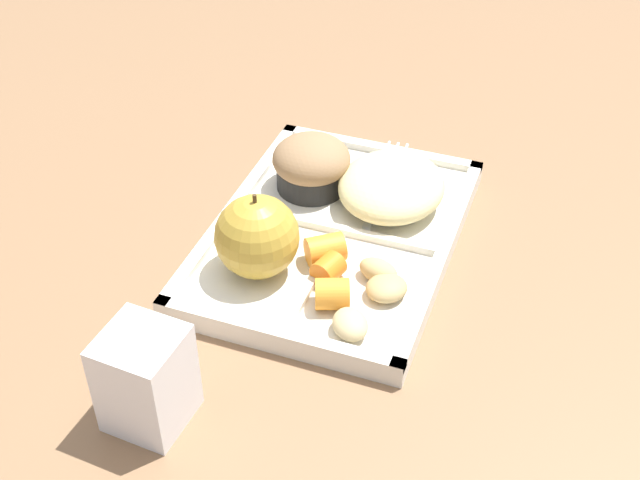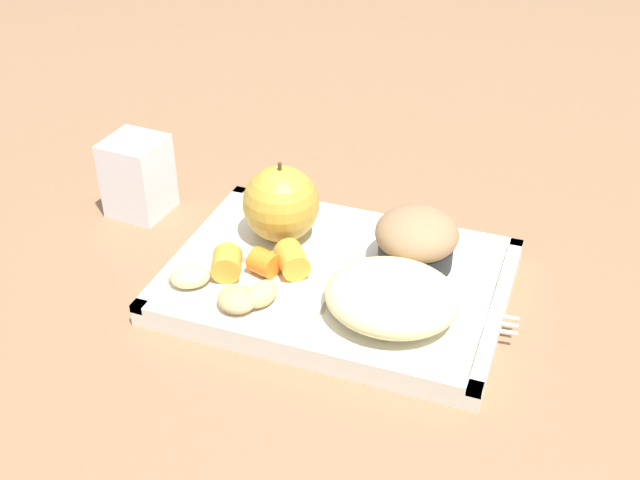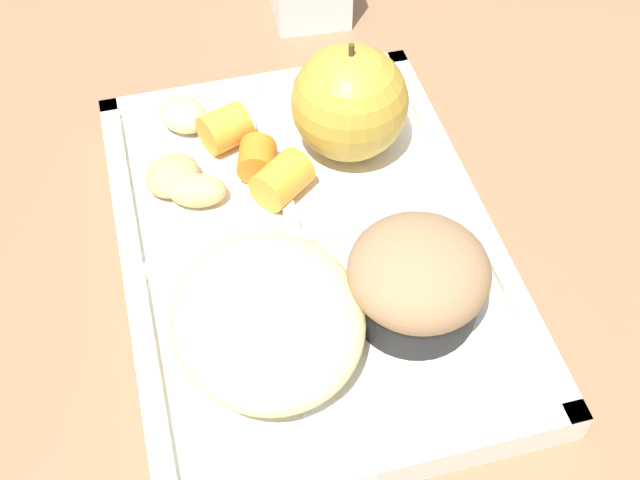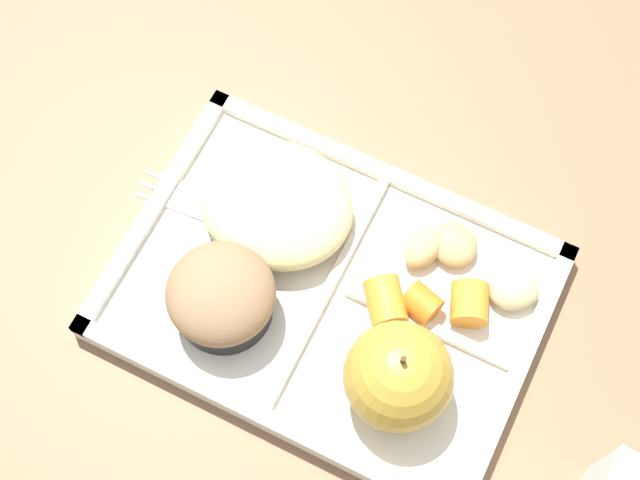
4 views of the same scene
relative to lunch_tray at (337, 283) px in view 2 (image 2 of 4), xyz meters
The scene contains 16 objects.
ground 0.01m from the lunch_tray, ahead, with size 6.00×6.00×0.00m, color #846042.
lunch_tray is the anchor object (origin of this frame).
green_apple 0.10m from the lunch_tray, 148.02° to the left, with size 0.08×0.08×0.08m.
bran_muffin 0.09m from the lunch_tray, 36.99° to the left, with size 0.08×0.08×0.06m.
carrot_slice_near_corner 0.07m from the lunch_tray, 165.55° to the right, with size 0.02×0.02×0.02m, color orange.
carrot_slice_center 0.11m from the lunch_tray, 161.92° to the right, with size 0.03×0.03×0.03m, color orange.
carrot_slice_edge 0.05m from the lunch_tray, behind, with size 0.03×0.03×0.03m, color orange.
potato_chunk_small 0.08m from the lunch_tray, 130.65° to the right, with size 0.04×0.02×0.02m, color tan.
potato_chunk_large 0.14m from the lunch_tray, 155.28° to the right, with size 0.04×0.03×0.02m, color tan.
potato_chunk_corner 0.10m from the lunch_tray, 133.71° to the right, with size 0.04×0.03×0.02m, color tan.
egg_noodle_pile 0.08m from the lunch_tray, 31.03° to the right, with size 0.12×0.10×0.04m, color beige.
meatball_center 0.09m from the lunch_tray, 38.59° to the right, with size 0.04×0.04×0.04m, color brown.
meatball_front 0.10m from the lunch_tray, 21.15° to the right, with size 0.03×0.03×0.03m, color #755B4C.
meatball_back 0.05m from the lunch_tray, 28.08° to the right, with size 0.04×0.04×0.04m, color #755B4C.
plastic_fork 0.11m from the lunch_tray, 10.86° to the right, with size 0.16×0.03×0.00m.
milk_carton 0.26m from the lunch_tray, 165.57° to the left, with size 0.06×0.06×0.09m, color white.
Camera 2 is at (0.19, -0.57, 0.46)m, focal length 44.94 mm.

